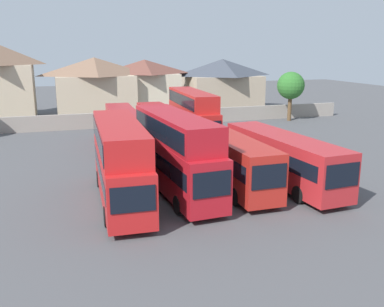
% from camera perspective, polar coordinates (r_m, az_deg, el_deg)
% --- Properties ---
extents(ground, '(140.00, 140.00, 0.00)m').
position_cam_1_polar(ground, '(45.38, -5.79, 2.01)').
color(ground, '#4C4C4F').
extents(depot_boundary_wall, '(56.00, 0.50, 1.80)m').
position_cam_1_polar(depot_boundary_wall, '(52.59, -7.57, 4.58)').
color(depot_boundary_wall, gray).
rests_on(depot_boundary_wall, ground).
extents(bus_1, '(3.03, 11.43, 4.94)m').
position_cam_1_polar(bus_1, '(26.24, -9.52, -0.60)').
color(bus_1, red).
rests_on(bus_1, ground).
extents(bus_2, '(3.16, 11.25, 5.15)m').
position_cam_1_polar(bus_2, '(27.48, -2.12, 0.48)').
color(bus_2, '#B1161F').
rests_on(bus_2, ground).
extents(bus_3, '(2.57, 10.37, 3.46)m').
position_cam_1_polar(bus_3, '(28.82, 5.37, -0.83)').
color(bus_3, '#B0221B').
rests_on(bus_3, ground).
extents(bus_4, '(3.41, 12.11, 3.44)m').
position_cam_1_polar(bus_4, '(30.22, 11.94, -0.40)').
color(bus_4, '#B52327').
rests_on(bus_4, ground).
extents(bus_5, '(2.83, 10.84, 3.51)m').
position_cam_1_polar(bus_5, '(41.89, -9.10, 3.71)').
color(bus_5, '#AE1E26').
rests_on(bus_5, ground).
extents(bus_6, '(2.85, 10.45, 3.47)m').
position_cam_1_polar(bus_6, '(42.95, -4.17, 4.06)').
color(bus_6, '#B0191D').
rests_on(bus_6, ground).
extents(bus_7, '(2.97, 11.73, 4.96)m').
position_cam_1_polar(bus_7, '(44.17, 0.06, 5.44)').
color(bus_7, red).
rests_on(bus_7, ground).
extents(house_terrace_left, '(8.03, 8.21, 9.65)m').
position_cam_1_polar(house_terrace_left, '(62.03, -23.81, 8.67)').
color(house_terrace_left, '#C6B293').
rests_on(house_terrace_left, ground).
extents(house_terrace_centre, '(10.88, 6.92, 8.02)m').
position_cam_1_polar(house_terrace_centre, '(60.70, -12.68, 8.63)').
color(house_terrace_centre, '#C6B293').
rests_on(house_terrace_centre, ground).
extents(house_terrace_right, '(9.52, 6.88, 7.65)m').
position_cam_1_polar(house_terrace_right, '(62.79, -6.25, 8.86)').
color(house_terrace_right, beige).
rests_on(house_terrace_right, ground).
extents(house_terrace_far_right, '(11.31, 8.16, 7.63)m').
position_cam_1_polar(house_terrace_far_right, '(66.51, 4.02, 9.18)').
color(house_terrace_far_right, tan).
rests_on(house_terrace_far_right, ground).
extents(tree_left_of_lot, '(3.50, 3.50, 6.30)m').
position_cam_1_polar(tree_left_of_lot, '(57.27, 12.97, 8.73)').
color(tree_left_of_lot, brown).
rests_on(tree_left_of_lot, ground).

